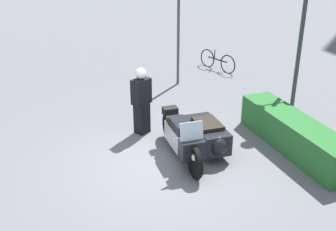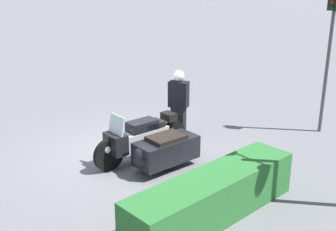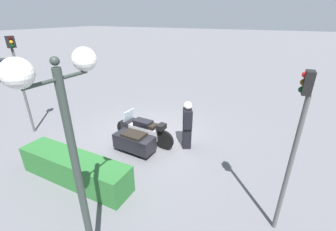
{
  "view_description": "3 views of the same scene",
  "coord_description": "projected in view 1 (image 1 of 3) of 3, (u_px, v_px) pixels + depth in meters",
  "views": [
    {
      "loc": [
        7.75,
        -2.95,
        4.94
      ],
      "look_at": [
        0.13,
        -0.01,
        1.22
      ],
      "focal_mm": 45.0,
      "sensor_mm": 36.0,
      "label": 1
    },
    {
      "loc": [
        5.39,
        7.21,
        4.01
      ],
      "look_at": [
        -0.69,
        0.6,
        0.96
      ],
      "focal_mm": 45.0,
      "sensor_mm": 36.0,
      "label": 2
    },
    {
      "loc": [
        -4.19,
        6.53,
        4.36
      ],
      "look_at": [
        -0.87,
        -0.09,
        1.07
      ],
      "focal_mm": 24.0,
      "sensor_mm": 36.0,
      "label": 3
    }
  ],
  "objects": [
    {
      "name": "hedge_bush_curbside",
      "position": [
        294.0,
        134.0,
        9.99
      ],
      "size": [
        3.52,
        0.81,
        0.79
      ],
      "primitive_type": "cube",
      "color": "#28662D",
      "rests_on": "ground"
    },
    {
      "name": "ground_plane",
      "position": [
        166.0,
        162.0,
        9.59
      ],
      "size": [
        160.0,
        160.0,
        0.0
      ],
      "primitive_type": "plane",
      "color": "slate"
    },
    {
      "name": "officer_rider",
      "position": [
        141.0,
        99.0,
        10.59
      ],
      "size": [
        0.48,
        0.56,
        1.75
      ],
      "rotation": [
        0.0,
        0.0,
        0.48
      ],
      "color": "black",
      "rests_on": "ground"
    },
    {
      "name": "traffic_light_far",
      "position": [
        179.0,
        15.0,
        13.33
      ],
      "size": [
        0.23,
        0.26,
        3.54
      ],
      "rotation": [
        0.0,
        0.0,
        0.02
      ],
      "color": "#4C4C4C",
      "rests_on": "ground"
    },
    {
      "name": "bicycle_parked",
      "position": [
        217.0,
        61.0,
        15.55
      ],
      "size": [
        1.63,
        0.62,
        0.74
      ],
      "rotation": [
        0.0,
        0.0,
        0.35
      ],
      "color": "black",
      "rests_on": "ground"
    },
    {
      "name": "police_motorcycle",
      "position": [
        197.0,
        137.0,
        9.7
      ],
      "size": [
        2.48,
        1.37,
        1.18
      ],
      "rotation": [
        0.0,
        0.0,
        -0.05
      ],
      "color": "black",
      "rests_on": "ground"
    },
    {
      "name": "twin_lamp_post",
      "position": [
        306.0,
        1.0,
        11.24
      ],
      "size": [
        0.35,
        1.32,
        3.97
      ],
      "color": "#2D3833",
      "rests_on": "ground"
    }
  ]
}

